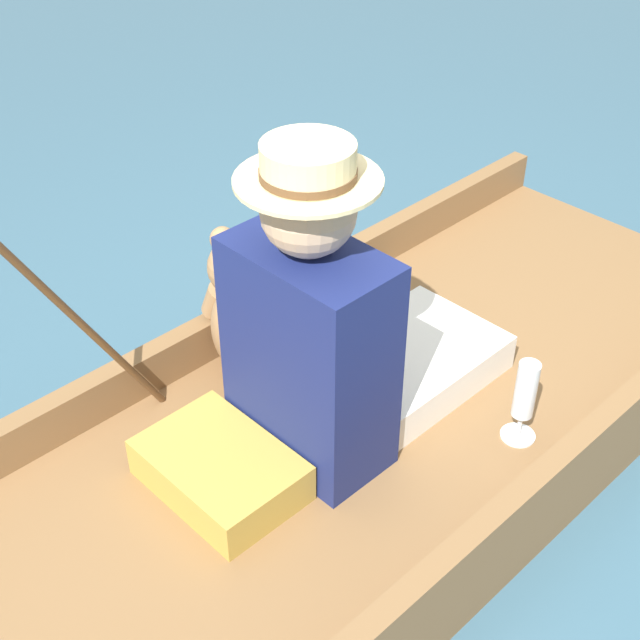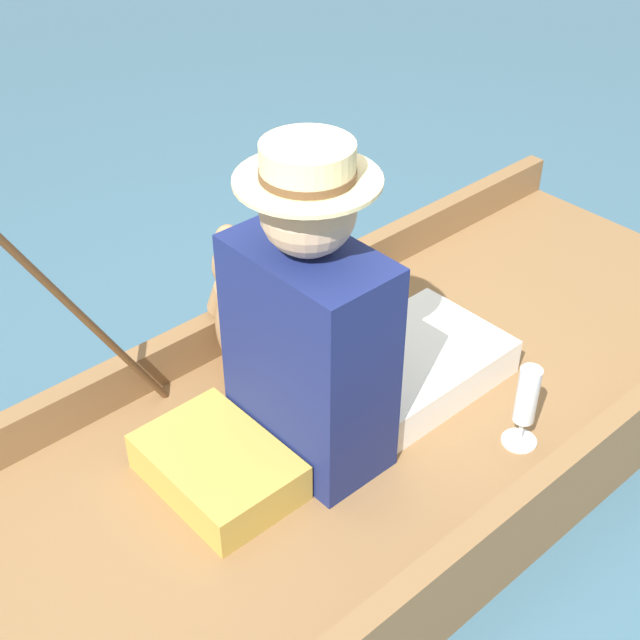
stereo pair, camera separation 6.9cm
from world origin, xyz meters
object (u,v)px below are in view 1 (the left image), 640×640
teddy_bear (242,309)px  walking_cane (63,307)px  wine_glass (525,394)px  seated_person (335,335)px

teddy_bear → walking_cane: walking_cane is taller
wine_glass → walking_cane: (-0.79, -0.83, 0.29)m
teddy_bear → wine_glass: 0.81m
teddy_bear → wine_glass: size_ratio=1.85×
seated_person → wine_glass: (0.37, 0.33, -0.17)m
seated_person → teddy_bear: bearing=178.0°
walking_cane → seated_person: bearing=50.1°
seated_person → wine_glass: size_ratio=3.48×
wine_glass → walking_cane: size_ratio=0.33×
seated_person → walking_cane: bearing=-133.0°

